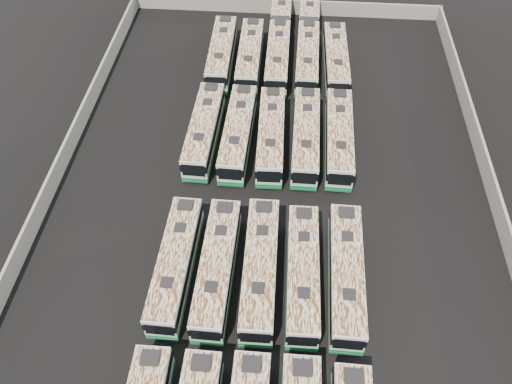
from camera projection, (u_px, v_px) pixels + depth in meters
name	position (u px, v px, depth m)	size (l,w,h in m)	color
ground	(270.00, 200.00, 50.68)	(140.00, 140.00, 0.00)	black
perimeter_wall	(270.00, 193.00, 49.85)	(45.20, 73.20, 2.20)	gray
bus_midfront_far_left	(176.00, 264.00, 43.61)	(2.93, 12.85, 3.61)	#B9BBB4
bus_midfront_left	(217.00, 267.00, 43.34)	(2.92, 13.00, 3.66)	#B9BBB4
bus_midfront_center	(260.00, 268.00, 43.25)	(2.96, 13.22, 3.72)	#B9BBB4
bus_midfront_right	(303.00, 273.00, 42.99)	(2.89, 12.79, 3.59)	#B9BBB4
bus_midfront_far_right	(346.00, 274.00, 42.88)	(2.92, 13.12, 3.69)	#B9BBB4
bus_midback_far_left	(204.00, 130.00, 54.83)	(3.04, 13.10, 3.68)	#B9BBB4
bus_midback_left	(238.00, 133.00, 54.50)	(3.09, 13.19, 3.70)	#B9BBB4
bus_midback_center	(271.00, 135.00, 54.28)	(3.05, 13.06, 3.67)	#B9BBB4
bus_midback_right	(306.00, 136.00, 54.15)	(2.90, 13.16, 3.70)	#B9BBB4
bus_midback_far_right	(339.00, 137.00, 54.03)	(2.99, 13.15, 3.70)	#B9BBB4
bus_back_far_left	(222.00, 53.00, 64.27)	(3.02, 13.24, 3.72)	#B9BBB4
bus_back_left	(250.00, 56.00, 63.91)	(2.89, 13.13, 3.70)	#B9BBB4
bus_back_center	(279.00, 42.00, 66.04)	(2.82, 20.29, 3.68)	#B9BBB4
bus_back_right	(308.00, 43.00, 65.93)	(2.99, 20.19, 3.66)	#B9BBB4
bus_back_far_right	(336.00, 59.00, 63.46)	(3.02, 12.99, 3.65)	#B9BBB4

